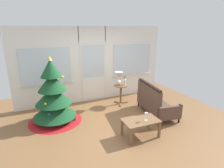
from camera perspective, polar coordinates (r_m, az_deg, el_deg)
name	(u,v)px	position (r m, az deg, el deg)	size (l,w,h in m)	color
ground_plane	(119,126)	(5.04, 2.04, -12.71)	(6.76, 6.76, 0.00)	brown
back_wall_with_door	(93,65)	(6.44, -5.92, 5.97)	(5.20, 0.14, 2.55)	white
christmas_tree	(54,99)	(5.25, -17.55, -4.48)	(1.44, 1.44, 1.82)	#4C331E
settee_sofa	(154,102)	(5.67, 12.82, -5.44)	(0.90, 1.57, 0.96)	black
side_table	(121,90)	(6.23, 2.75, -1.99)	(0.50, 0.48, 0.67)	brown
table_lamp	(119,77)	(6.10, 2.14, 2.29)	(0.28, 0.28, 0.44)	silver
flower_vase	(125,82)	(6.13, 3.88, 0.70)	(0.11, 0.10, 0.35)	beige
coffee_table	(141,122)	(4.49, 8.82, -11.60)	(0.85, 0.53, 0.43)	brown
wine_glass	(146,115)	(4.40, 10.45, -9.30)	(0.08, 0.08, 0.20)	silver
gift_box	(72,118)	(5.37, -12.31, -10.04)	(0.19, 0.17, 0.19)	#266633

